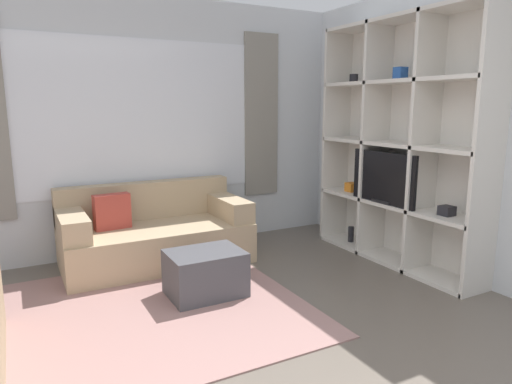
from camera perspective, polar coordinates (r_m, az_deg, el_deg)
The scene contains 6 objects.
wall_back at distance 5.04m, azimuth -14.35°, elevation 8.00°, with size 5.85×0.11×2.70m.
wall_right at distance 4.79m, azimuth 20.31°, elevation 7.45°, with size 0.07×4.55×2.70m, color silver.
area_rug at distance 3.69m, azimuth -18.28°, elevation -14.93°, with size 2.98×2.19×0.01m, color gray.
shelving_unit at distance 4.74m, azimuth 17.62°, elevation 5.55°, with size 0.38×1.98×2.40m.
couch_main at distance 4.74m, azimuth -12.58°, elevation -5.18°, with size 1.80×0.90×0.78m.
ottoman at distance 3.89m, azimuth -6.36°, elevation -10.11°, with size 0.61×0.46×0.39m.
Camera 1 is at (-1.22, -1.50, 1.58)m, focal length 32.00 mm.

